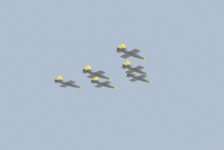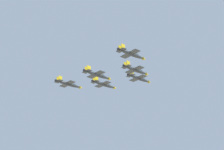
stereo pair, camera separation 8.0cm
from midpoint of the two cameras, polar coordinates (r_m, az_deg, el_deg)
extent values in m
ellipsoid|color=#2D3338|center=(233.64, 3.90, -0.50)|extent=(14.22, 11.18, 2.07)
cone|color=gold|center=(239.61, 5.43, -1.04)|extent=(2.71, 2.64, 1.76)
ellipsoid|color=#334751|center=(236.27, 4.51, -0.54)|extent=(3.15, 2.88, 1.21)
cube|color=#2D3338|center=(233.07, 3.76, -0.47)|extent=(9.76, 11.46, 0.21)
cube|color=gold|center=(236.49, 2.89, -0.83)|extent=(3.15, 2.61, 0.25)
cube|color=gold|center=(229.75, 4.67, -0.08)|extent=(3.15, 2.61, 0.25)
cube|color=#2D3338|center=(229.27, 2.70, -0.07)|extent=(5.30, 5.95, 0.21)
cube|color=gold|center=(230.75, 2.57, 0.18)|extent=(2.02, 1.58, 2.99)
cube|color=gold|center=(229.38, 2.93, 0.33)|extent=(2.02, 1.58, 2.99)
cylinder|color=black|center=(228.16, 2.38, 0.05)|extent=(1.78, 1.85, 1.45)
ellipsoid|color=#2D3338|center=(231.51, -1.17, -1.38)|extent=(13.85, 10.81, 2.01)
cone|color=gold|center=(236.76, 0.46, -1.90)|extent=(2.63, 2.56, 1.71)
ellipsoid|color=#334751|center=(233.84, -0.52, -1.42)|extent=(3.06, 2.79, 1.17)
cube|color=#2D3338|center=(231.01, -1.32, -1.36)|extent=(9.45, 11.15, 0.20)
cube|color=gold|center=(234.66, -2.10, -1.70)|extent=(3.06, 2.52, 0.24)
cube|color=gold|center=(227.45, -0.51, -0.99)|extent=(3.06, 2.52, 0.24)
cube|color=#2D3338|center=(227.70, -2.44, -0.98)|extent=(5.14, 5.79, 0.20)
cube|color=gold|center=(229.16, -2.53, -0.74)|extent=(1.97, 1.53, 2.90)
cube|color=gold|center=(227.70, -2.21, -0.59)|extent=(1.97, 1.53, 2.90)
cylinder|color=black|center=(226.73, -2.78, -0.87)|extent=(1.73, 1.80, 1.41)
ellipsoid|color=#2D3338|center=(213.31, 3.42, 0.71)|extent=(14.10, 11.06, 2.05)
cone|color=gold|center=(219.12, 5.09, 0.09)|extent=(2.68, 2.62, 1.74)
ellipsoid|color=#334751|center=(215.89, 4.09, 0.65)|extent=(3.12, 2.86, 1.20)
cube|color=#2D3338|center=(212.75, 3.27, 0.74)|extent=(9.66, 11.35, 0.21)
cube|color=gold|center=(216.15, 2.32, 0.33)|extent=(3.12, 2.58, 0.25)
cube|color=gold|center=(209.47, 4.24, 1.18)|extent=(3.12, 2.58, 0.25)
cube|color=#2D3338|center=(209.06, 2.10, 1.20)|extent=(5.25, 5.90, 0.21)
cube|color=gold|center=(210.56, 1.97, 1.45)|extent=(2.00, 1.56, 2.96)
cube|color=gold|center=(209.20, 2.35, 1.63)|extent=(2.00, 1.56, 2.96)
cylinder|color=black|center=(207.99, 1.75, 1.33)|extent=(1.77, 1.83, 1.44)
ellipsoid|color=#2D3338|center=(232.78, -6.25, -1.32)|extent=(14.46, 11.04, 2.08)
cone|color=gold|center=(237.50, -4.45, -1.85)|extent=(2.72, 2.65, 1.77)
ellipsoid|color=#334751|center=(234.90, -5.52, -1.35)|extent=(3.17, 2.88, 1.22)
cube|color=#2D3338|center=(232.33, -6.42, -1.30)|extent=(9.70, 11.60, 0.21)
cube|color=gold|center=(236.42, -7.12, -1.65)|extent=(3.19, 2.58, 0.25)
cube|color=gold|center=(228.32, -5.68, -0.91)|extent=(3.19, 2.58, 0.25)
cube|color=#2D3338|center=(229.39, -7.66, -0.91)|extent=(5.28, 6.01, 0.21)
cube|color=gold|center=(230.94, -7.71, -0.66)|extent=(2.05, 1.56, 3.01)
cube|color=gold|center=(229.30, -7.43, -0.50)|extent=(2.05, 1.56, 3.01)
cylinder|color=black|center=(228.54, -8.03, -0.80)|extent=(1.79, 1.86, 1.46)
ellipsoid|color=#2D3338|center=(194.51, 2.82, 3.02)|extent=(13.97, 10.57, 2.01)
cone|color=gold|center=(199.92, 4.67, 2.31)|extent=(2.62, 2.55, 1.71)
ellipsoid|color=#334751|center=(196.95, 3.55, 2.93)|extent=(3.06, 2.77, 1.17)
cube|color=#2D3338|center=(193.98, 2.65, 3.06)|extent=(9.30, 11.20, 0.20)
cube|color=gold|center=(197.35, 1.67, 2.57)|extent=(3.08, 2.48, 0.24)
cube|color=gold|center=(190.73, 3.66, 3.58)|extent=(3.08, 2.48, 0.24)
cube|color=#2D3338|center=(190.58, 1.36, 3.58)|extent=(5.07, 5.80, 0.20)
cube|color=gold|center=(192.10, 1.23, 3.84)|extent=(1.98, 1.49, 2.90)
cube|color=gold|center=(190.76, 1.62, 4.05)|extent=(1.98, 1.49, 2.90)
cylinder|color=black|center=(189.59, 0.97, 3.73)|extent=(1.72, 1.79, 1.41)
ellipsoid|color=#2D3338|center=(211.81, -2.14, 0.03)|extent=(14.26, 11.20, 2.08)
cone|color=gold|center=(217.09, -0.29, -0.59)|extent=(2.72, 2.65, 1.76)
ellipsoid|color=#334751|center=(214.17, -1.39, -0.03)|extent=(3.15, 2.89, 1.21)
cube|color=#2D3338|center=(211.30, -2.31, 0.06)|extent=(9.78, 11.49, 0.21)
cube|color=gold|center=(215.08, -3.17, -0.34)|extent=(3.16, 2.61, 0.25)
cube|color=gold|center=(207.62, -1.41, 0.50)|extent=(3.16, 2.61, 0.25)
cube|color=#2D3338|center=(207.99, -3.59, 0.51)|extent=(5.31, 5.97, 0.21)
cube|color=gold|center=(209.54, -3.68, 0.78)|extent=(2.03, 1.58, 3.00)
cube|color=gold|center=(208.03, -3.33, 0.95)|extent=(2.03, 1.58, 3.00)
cylinder|color=black|center=(207.03, -3.97, 0.64)|extent=(1.79, 1.85, 1.45)
camera|label=1|loc=(0.04, -89.99, 0.00)|focal=63.66mm
camera|label=2|loc=(0.04, 90.01, 0.00)|focal=63.66mm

